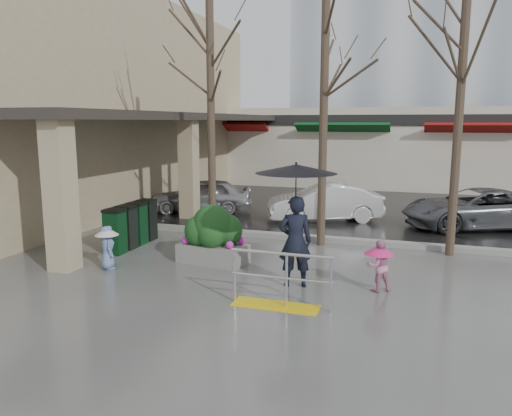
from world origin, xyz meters
The scene contains 20 objects.
ground centered at (0.00, 0.00, 0.00)m, with size 120.00×120.00×0.00m, color #51514F.
street_asphalt centered at (0.00, 22.00, 0.01)m, with size 120.00×36.00×0.01m, color black.
curb centered at (0.00, 4.00, 0.07)m, with size 120.00×0.30×0.15m, color gray.
near_building centered at (-9.00, 8.00, 4.00)m, with size 6.00×18.00×8.00m, color tan.
canopy_slab centered at (-4.80, 8.00, 3.62)m, with size 2.80×18.00×0.25m, color #2D2823.
pillar_front centered at (-3.90, -0.50, 1.75)m, with size 0.55×0.55×3.50m, color tan.
pillar_back centered at (-3.90, 6.00, 1.75)m, with size 0.55×0.55×3.50m, color tan.
storefront_row centered at (2.00, 17.97, 2.01)m, with size 34.00×6.74×4.00m.
handrail centered at (1.36, -1.20, 0.38)m, with size 1.90×0.50×1.03m.
tree_west centered at (-2.00, 3.60, 5.08)m, with size 3.20×3.20×6.80m.
tree_midwest centered at (1.20, 3.60, 5.23)m, with size 3.20×3.20×7.00m.
tree_mideast centered at (4.50, 3.60, 4.86)m, with size 3.20×3.20×6.50m.
woman centered at (1.35, 0.02, 1.61)m, with size 1.65×1.65×2.55m.
child_pink centered at (3.00, 0.26, 0.59)m, with size 0.63×0.60×1.03m.
child_blue centered at (-3.00, -0.14, 0.60)m, with size 0.57×0.57×1.02m.
planter centered at (-0.91, 1.09, 0.67)m, with size 1.71×1.03×1.41m.
news_boxes centered at (-3.62, 1.86, 0.58)m, with size 0.51×2.08×1.16m.
car_a centered at (-3.97, 7.17, 0.63)m, with size 1.49×3.70×1.26m, color #9E9EA2.
car_b centered at (0.66, 6.98, 0.63)m, with size 1.33×3.82×1.26m, color white.
car_c centered at (5.43, 7.28, 0.63)m, with size 2.09×4.53×1.26m, color #595D61.
Camera 1 is at (3.68, -9.56, 3.34)m, focal length 35.00 mm.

